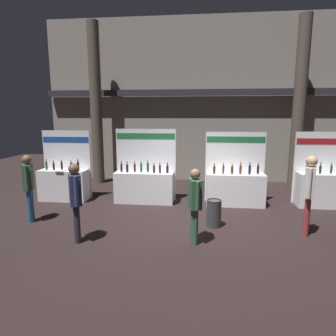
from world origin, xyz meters
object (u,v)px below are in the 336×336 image
object	(u,v)px
exhibitor_booth_0	(64,182)
exhibitor_booth_2	(235,186)
visitor_4	(29,183)
trash_bin	(214,213)
visitor_2	(75,196)
exhibitor_booth_3	(329,187)
exhibitor_booth_1	(145,184)
visitor_1	(309,189)
visitor_0	(195,200)

from	to	relation	value
exhibitor_booth_0	exhibitor_booth_2	bearing A→B (deg)	0.37
exhibitor_booth_0	visitor_4	bearing A→B (deg)	-88.92
trash_bin	visitor_2	distance (m)	3.28
exhibitor_booth_3	visitor_2	distance (m)	7.23
exhibitor_booth_1	exhibitor_booth_2	bearing A→B (deg)	0.05
visitor_1	visitor_4	xyz separation A→B (m)	(-6.74, 0.14, -0.07)
visitor_4	exhibitor_booth_0	bearing A→B (deg)	161.56
visitor_0	exhibitor_booth_3	bearing A→B (deg)	-67.95
trash_bin	visitor_1	xyz separation A→B (m)	(2.08, -0.30, 0.74)
visitor_2	exhibitor_booth_3	bearing A→B (deg)	87.60
visitor_1	visitor_2	bearing A→B (deg)	-58.07
exhibitor_booth_0	visitor_1	world-z (taller)	exhibitor_booth_0
exhibitor_booth_0	exhibitor_booth_3	xyz separation A→B (m)	(8.19, 0.15, 0.01)
exhibitor_booth_0	exhibitor_booth_3	distance (m)	8.19
exhibitor_booth_1	exhibitor_booth_2	distance (m)	2.79
exhibitor_booth_0	exhibitor_booth_1	bearing A→B (deg)	0.70
exhibitor_booth_2	trash_bin	world-z (taller)	exhibitor_booth_2
trash_bin	exhibitor_booth_1	bearing A→B (deg)	137.94
visitor_1	visitor_4	bearing A→B (deg)	-69.59
visitor_2	visitor_4	bearing A→B (deg)	-150.94
trash_bin	exhibitor_booth_0	bearing A→B (deg)	158.59
exhibitor_booth_2	trash_bin	size ratio (longest dim) A/B	3.27
exhibitor_booth_0	visitor_2	world-z (taller)	exhibitor_booth_0
trash_bin	visitor_2	bearing A→B (deg)	-157.65
exhibitor_booth_0	visitor_2	bearing A→B (deg)	-60.55
visitor_0	visitor_4	xyz separation A→B (m)	(-4.20, 0.86, 0.06)
visitor_0	visitor_1	xyz separation A→B (m)	(2.53, 0.72, 0.13)
exhibitor_booth_1	visitor_0	world-z (taller)	exhibitor_booth_1
exhibitor_booth_1	visitor_2	world-z (taller)	exhibitor_booth_1
visitor_0	visitor_2	xyz separation A→B (m)	(-2.51, -0.20, 0.06)
exhibitor_booth_0	visitor_1	size ratio (longest dim) A/B	1.21
trash_bin	visitor_0	bearing A→B (deg)	-114.20
visitor_1	exhibitor_booth_2	bearing A→B (deg)	-126.46
exhibitor_booth_0	exhibitor_booth_1	size ratio (longest dim) A/B	0.97
trash_bin	visitor_4	distance (m)	4.71
visitor_1	trash_bin	bearing A→B (deg)	-76.72
exhibitor_booth_0	exhibitor_booth_1	world-z (taller)	exhibitor_booth_1
trash_bin	visitor_2	size ratio (longest dim) A/B	0.39
exhibitor_booth_0	visitor_0	distance (m)	5.13
exhibitor_booth_1	visitor_0	bearing A→B (deg)	-60.83
trash_bin	visitor_4	bearing A→B (deg)	-178.02
visitor_0	visitor_4	world-z (taller)	visitor_4
exhibitor_booth_3	trash_bin	xyz separation A→B (m)	(-3.49, -2.00, -0.26)
exhibitor_booth_0	visitor_4	size ratio (longest dim) A/B	1.28
exhibitor_booth_2	visitor_1	distance (m)	2.62
exhibitor_booth_2	visitor_4	distance (m)	5.77
exhibitor_booth_2	visitor_4	world-z (taller)	exhibitor_booth_2
exhibitor_booth_3	exhibitor_booth_0	bearing A→B (deg)	-178.92
exhibitor_booth_1	trash_bin	world-z (taller)	exhibitor_booth_1
exhibitor_booth_0	trash_bin	distance (m)	5.05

